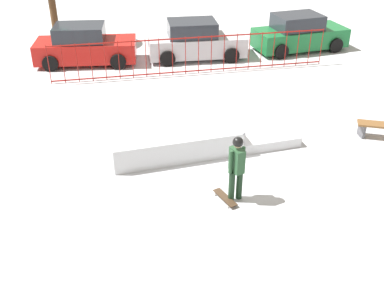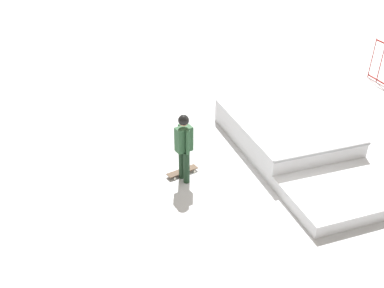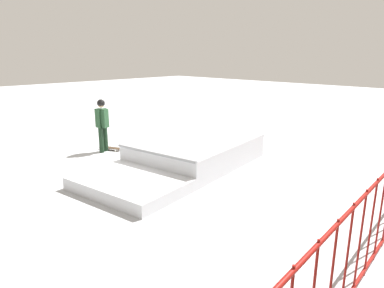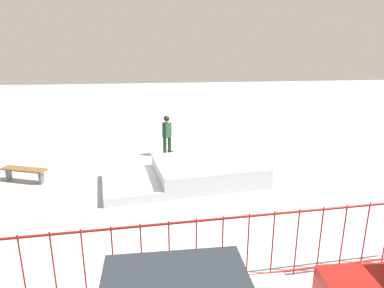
{
  "view_description": "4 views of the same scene",
  "coord_description": "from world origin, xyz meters",
  "px_view_note": "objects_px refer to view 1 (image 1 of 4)",
  "views": [
    {
      "loc": [
        -2.48,
        -11.11,
        6.79
      ],
      "look_at": [
        -1.03,
        -1.01,
        0.9
      ],
      "focal_mm": 43.3,
      "sensor_mm": 36.0,
      "label": 1
    },
    {
      "loc": [
        7.52,
        -3.55,
        5.64
      ],
      "look_at": [
        -0.11,
        -2.09,
        1.0
      ],
      "focal_mm": 37.28,
      "sensor_mm": 36.0,
      "label": 2
    },
    {
      "loc": [
        5.63,
        7.4,
        3.12
      ],
      "look_at": [
        -1.24,
        0.72,
        0.6
      ],
      "focal_mm": 32.11,
      "sensor_mm": 36.0,
      "label": 3
    },
    {
      "loc": [
        0.53,
        11.75,
        4.63
      ],
      "look_at": [
        -1.04,
        -0.78,
        0.9
      ],
      "focal_mm": 32.03,
      "sensor_mm": 36.0,
      "label": 4
    }
  ],
  "objects_px": {
    "skate_ramp": "(186,131)",
    "parked_car_green": "(299,34)",
    "parked_car_silver": "(196,41)",
    "parked_car_red": "(85,46)",
    "skater": "(237,164)",
    "skateboard": "(225,198)"
  },
  "relations": [
    {
      "from": "skate_ramp",
      "to": "skateboard",
      "type": "xyz_separation_m",
      "value": [
        0.56,
        -3.06,
        -0.24
      ]
    },
    {
      "from": "skater",
      "to": "skateboard",
      "type": "bearing_deg",
      "value": -108.99
    },
    {
      "from": "parked_car_red",
      "to": "skater",
      "type": "bearing_deg",
      "value": -64.76
    },
    {
      "from": "skater",
      "to": "parked_car_silver",
      "type": "bearing_deg",
      "value": 156.34
    },
    {
      "from": "parked_car_silver",
      "to": "parked_car_green",
      "type": "xyz_separation_m",
      "value": [
        4.75,
        0.4,
        0.0
      ]
    },
    {
      "from": "parked_car_silver",
      "to": "parked_car_red",
      "type": "bearing_deg",
      "value": 179.65
    },
    {
      "from": "parked_car_green",
      "to": "skater",
      "type": "bearing_deg",
      "value": -126.69
    },
    {
      "from": "skate_ramp",
      "to": "parked_car_red",
      "type": "distance_m",
      "value": 7.92
    },
    {
      "from": "skater",
      "to": "parked_car_green",
      "type": "distance_m",
      "value": 11.9
    },
    {
      "from": "parked_car_red",
      "to": "parked_car_silver",
      "type": "relative_size",
      "value": 1.02
    },
    {
      "from": "skater",
      "to": "skateboard",
      "type": "height_order",
      "value": "skater"
    },
    {
      "from": "skate_ramp",
      "to": "parked_car_green",
      "type": "distance_m",
      "value": 9.76
    },
    {
      "from": "parked_car_red",
      "to": "parked_car_green",
      "type": "distance_m",
      "value": 9.41
    },
    {
      "from": "skate_ramp",
      "to": "parked_car_green",
      "type": "bearing_deg",
      "value": 43.41
    },
    {
      "from": "skateboard",
      "to": "parked_car_silver",
      "type": "relative_size",
      "value": 0.2
    },
    {
      "from": "skate_ramp",
      "to": "skater",
      "type": "bearing_deg",
      "value": -82.89
    },
    {
      "from": "parked_car_red",
      "to": "parked_car_silver",
      "type": "distance_m",
      "value": 4.65
    },
    {
      "from": "skateboard",
      "to": "skate_ramp",
      "type": "bearing_deg",
      "value": 168.55
    },
    {
      "from": "skater",
      "to": "parked_car_silver",
      "type": "xyz_separation_m",
      "value": [
        0.58,
        10.24,
        -0.28
      ]
    },
    {
      "from": "parked_car_silver",
      "to": "parked_car_green",
      "type": "bearing_deg",
      "value": 4.58
    },
    {
      "from": "skateboard",
      "to": "parked_car_red",
      "type": "distance_m",
      "value": 10.96
    },
    {
      "from": "skateboard",
      "to": "parked_car_green",
      "type": "height_order",
      "value": "parked_car_green"
    }
  ]
}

